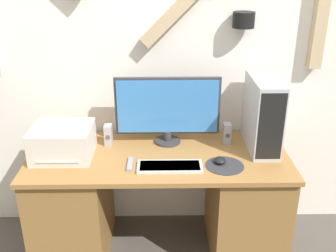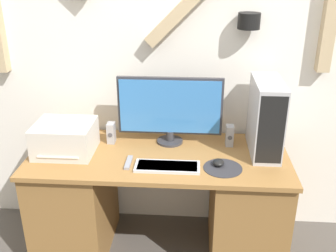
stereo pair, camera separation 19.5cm
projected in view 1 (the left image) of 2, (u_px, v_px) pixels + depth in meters
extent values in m
cube|color=white|center=(158.00, 50.00, 2.68)|extent=(6.40, 0.05, 2.70)
cube|color=tan|center=(182.00, 4.00, 2.50)|extent=(0.55, 0.08, 0.55)
cylinder|color=black|center=(244.00, 20.00, 2.51)|extent=(0.14, 0.14, 0.10)
cube|color=olive|center=(159.00, 156.00, 2.54)|extent=(1.67, 0.71, 0.03)
cube|color=olive|center=(73.00, 207.00, 2.68)|extent=(0.47, 0.66, 0.73)
cube|color=olive|center=(245.00, 205.00, 2.70)|extent=(0.47, 0.66, 0.73)
cylinder|color=#333338|center=(168.00, 141.00, 2.70)|extent=(0.18, 0.18, 0.02)
cylinder|color=#333338|center=(168.00, 136.00, 2.68)|extent=(0.05, 0.05, 0.07)
cube|color=#333338|center=(168.00, 106.00, 2.60)|extent=(0.70, 0.03, 0.39)
cube|color=#387AC6|center=(168.00, 107.00, 2.59)|extent=(0.67, 0.01, 0.36)
cube|color=silver|center=(170.00, 167.00, 2.37)|extent=(0.39, 0.15, 0.02)
cube|color=white|center=(170.00, 166.00, 2.37)|extent=(0.36, 0.13, 0.01)
cylinder|color=#2D2D33|center=(225.00, 166.00, 2.40)|extent=(0.24, 0.24, 0.00)
ellipsoid|color=black|center=(220.00, 160.00, 2.41)|extent=(0.07, 0.08, 0.04)
cube|color=#B2B2B7|center=(263.00, 114.00, 2.54)|extent=(0.17, 0.43, 0.48)
cube|color=black|center=(271.00, 127.00, 2.35)|extent=(0.16, 0.01, 0.43)
cube|color=beige|center=(63.00, 142.00, 2.48)|extent=(0.37, 0.32, 0.20)
cube|color=white|center=(60.00, 157.00, 2.41)|extent=(0.26, 0.14, 0.01)
cube|color=#99999E|center=(108.00, 135.00, 2.64)|extent=(0.05, 0.07, 0.14)
cylinder|color=#47474C|center=(108.00, 137.00, 2.61)|extent=(0.03, 0.00, 0.03)
cube|color=#99999E|center=(227.00, 133.00, 2.66)|extent=(0.05, 0.07, 0.14)
cylinder|color=#47474C|center=(228.00, 136.00, 2.63)|extent=(0.03, 0.00, 0.03)
cube|color=gray|center=(130.00, 164.00, 2.40)|extent=(0.03, 0.16, 0.02)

